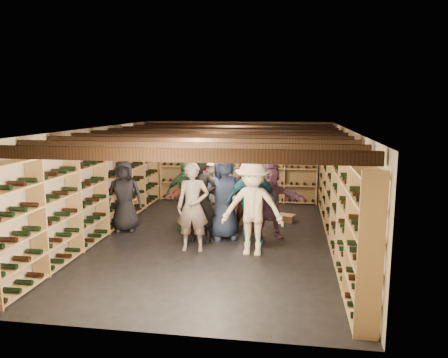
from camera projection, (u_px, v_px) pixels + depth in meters
name	position (u px, v px, depth m)	size (l,w,h in m)	color
ground	(215.00, 240.00, 9.51)	(8.00, 8.00, 0.00)	black
walls	(215.00, 186.00, 9.30)	(5.52, 8.02, 2.40)	#B9AA90
ceiling	(215.00, 129.00, 9.10)	(5.50, 8.00, 0.01)	#BCB6A0
ceiling_joists	(215.00, 136.00, 9.12)	(5.40, 7.12, 0.18)	black
wine_rack_left	(101.00, 188.00, 9.71)	(0.32, 7.50, 2.15)	tan
wine_rack_right	(338.00, 195.00, 8.94)	(0.32, 7.50, 2.15)	tan
wine_rack_back	(237.00, 166.00, 13.05)	(4.70, 0.30, 2.15)	tan
crate_stack_left	(232.00, 211.00, 10.69)	(0.58, 0.49, 0.68)	#A77F58
crate_stack_right	(200.00, 209.00, 10.81)	(0.54, 0.39, 0.68)	#A77F58
crate_loose	(284.00, 218.00, 11.00)	(0.50, 0.33, 0.17)	#A77F58
person_0	(124.00, 196.00, 10.03)	(0.81, 0.53, 1.66)	black
person_1	(201.00, 199.00, 9.21)	(0.68, 0.44, 1.85)	black
person_3	(253.00, 208.00, 8.43)	(1.22, 0.70, 1.88)	beige
person_4	(252.00, 201.00, 9.17)	(1.07, 0.45, 1.83)	#1E6986
person_5	(199.00, 199.00, 9.76)	(1.51, 0.48, 1.63)	brown
person_6	(224.00, 196.00, 9.45)	(0.92, 0.60, 1.88)	#212D47
person_7	(193.00, 207.00, 8.69)	(0.65, 0.43, 1.79)	gray
person_8	(248.00, 196.00, 9.87)	(0.84, 0.65, 1.73)	#402317
person_9	(210.00, 191.00, 10.26)	(1.16, 0.66, 1.79)	beige
person_10	(185.00, 194.00, 10.19)	(0.98, 0.41, 1.66)	#295338
person_11	(269.00, 200.00, 9.56)	(1.55, 0.49, 1.67)	#8D5B8D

